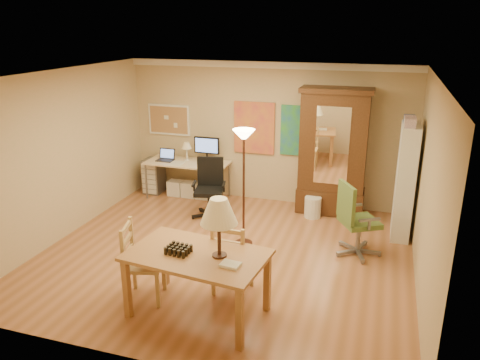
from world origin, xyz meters
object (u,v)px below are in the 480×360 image
(dining_table, at_px, (205,243))
(computer_desk, at_px, (190,176))
(armoire, at_px, (333,160))
(bookshelf, at_px, (405,182))
(office_chair_black, at_px, (210,202))
(office_chair_green, at_px, (356,236))

(dining_table, distance_m, computer_desk, 4.12)
(dining_table, distance_m, armoire, 3.89)
(bookshelf, bearing_deg, dining_table, -126.26)
(office_chair_black, height_order, armoire, armoire)
(dining_table, xyz_separation_m, office_chair_black, (-1.05, 2.85, -0.67))
(armoire, bearing_deg, dining_table, -105.10)
(bookshelf, bearing_deg, armoire, 151.29)
(computer_desk, relative_size, office_chair_black, 1.53)
(armoire, bearing_deg, computer_desk, -178.34)
(bookshelf, bearing_deg, office_chair_black, -176.15)
(office_chair_green, bearing_deg, computer_desk, 155.62)
(dining_table, bearing_deg, bookshelf, 53.74)
(dining_table, relative_size, office_chair_black, 1.59)
(computer_desk, relative_size, bookshelf, 0.88)
(computer_desk, bearing_deg, bookshelf, -8.44)
(office_chair_black, distance_m, armoire, 2.36)
(office_chair_black, bearing_deg, armoire, 23.64)
(computer_desk, bearing_deg, office_chair_black, -48.27)
(computer_desk, bearing_deg, dining_table, -64.13)
(office_chair_green, bearing_deg, armoire, 109.98)
(dining_table, height_order, bookshelf, bookshelf)
(dining_table, xyz_separation_m, office_chair_green, (1.60, 2.14, -0.65))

